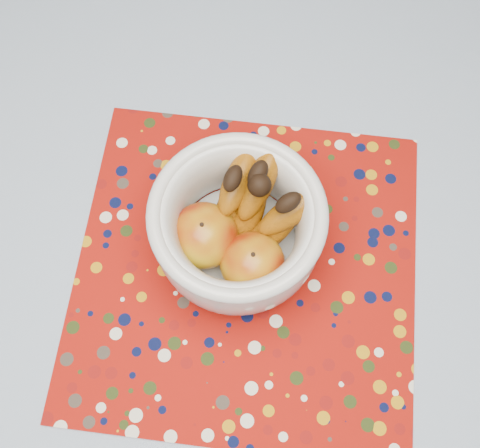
{
  "coord_description": "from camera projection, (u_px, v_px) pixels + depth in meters",
  "views": [
    {
      "loc": [
        0.07,
        -0.12,
        1.46
      ],
      "look_at": [
        -0.07,
        0.07,
        0.84
      ],
      "focal_mm": 42.0,
      "sensor_mm": 36.0,
      "label": 1
    }
  ],
  "objects": [
    {
      "name": "placemat",
      "position": [
        246.0,
        270.0,
        0.72
      ],
      "size": [
        0.59,
        0.59,
        0.0
      ],
      "primitive_type": "cube",
      "rotation": [
        0.0,
        0.0,
        0.49
      ],
      "color": "maroon",
      "rests_on": "tablecloth"
    },
    {
      "name": "table",
      "position": [
        249.0,
        331.0,
        0.78
      ],
      "size": [
        1.2,
        1.2,
        0.75
      ],
      "color": "brown",
      "rests_on": "ground"
    },
    {
      "name": "tablecloth",
      "position": [
        250.0,
        320.0,
        0.71
      ],
      "size": [
        1.32,
        1.32,
        0.01
      ],
      "primitive_type": "cube",
      "color": "slate",
      "rests_on": "table"
    },
    {
      "name": "fruit_bowl",
      "position": [
        242.0,
        224.0,
        0.67
      ],
      "size": [
        0.2,
        0.21,
        0.15
      ],
      "color": "silver",
      "rests_on": "placemat"
    }
  ]
}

